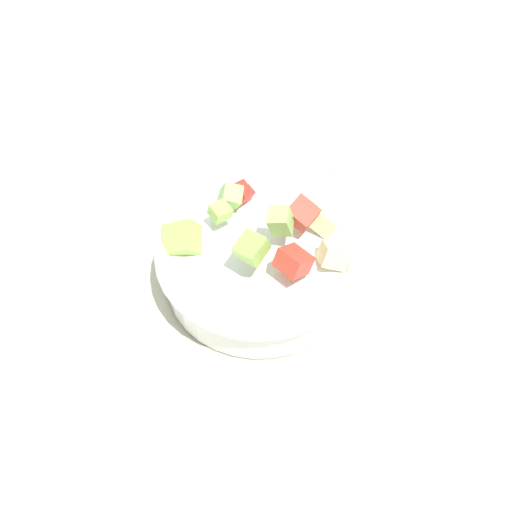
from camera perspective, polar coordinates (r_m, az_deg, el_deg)
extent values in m
plane|color=silver|center=(0.79, 0.37, -2.06)|extent=(2.40, 2.40, 0.00)
cube|color=#BCB299|center=(0.79, 0.37, -1.93)|extent=(0.50, 0.33, 0.01)
cylinder|color=white|center=(0.77, 0.00, -0.79)|extent=(0.23, 0.23, 0.06)
torus|color=white|center=(0.74, 0.00, 0.54)|extent=(0.25, 0.25, 0.02)
cube|color=#9EC656|center=(0.75, -6.81, 1.48)|extent=(0.05, 0.06, 0.06)
cube|color=#93C160|center=(0.78, -2.36, 5.46)|extent=(0.04, 0.04, 0.04)
cube|color=#BC3828|center=(0.74, 4.21, 3.89)|extent=(0.04, 0.05, 0.04)
cube|color=#8CB74C|center=(0.69, -0.26, 0.71)|extent=(0.04, 0.04, 0.03)
cube|color=#9EC656|center=(0.75, -3.30, 4.08)|extent=(0.03, 0.03, 0.02)
cube|color=#BC3828|center=(0.70, 3.45, -0.47)|extent=(0.05, 0.05, 0.03)
cube|color=#93C160|center=(0.72, 2.25, 3.19)|extent=(0.03, 0.03, 0.04)
cube|color=beige|center=(0.76, 6.47, 3.11)|extent=(0.04, 0.04, 0.04)
cube|color=beige|center=(0.73, 7.07, 0.03)|extent=(0.04, 0.04, 0.04)
cube|color=red|center=(0.78, -1.34, 5.86)|extent=(0.03, 0.04, 0.03)
ellipsoid|color=#B7B7BC|center=(0.88, 4.80, 5.50)|extent=(0.06, 0.05, 0.01)
cube|color=#B7B7BC|center=(0.95, 7.47, 9.32)|extent=(0.17, 0.05, 0.01)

